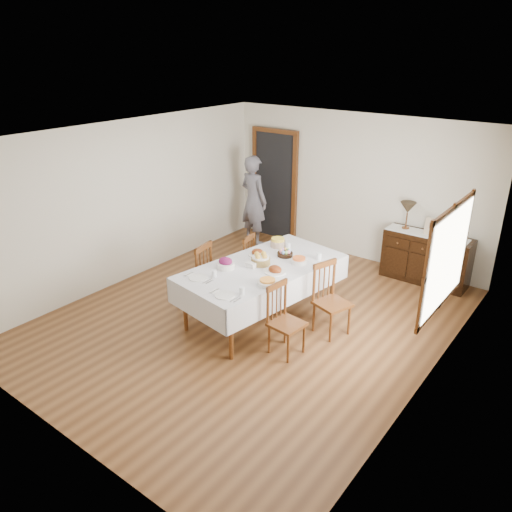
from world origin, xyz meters
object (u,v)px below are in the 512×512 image
Objects in this scene: person at (254,198)px; table_lamp at (408,208)px; chair_right_near at (284,319)px; dining_table at (262,272)px; sideboard at (426,258)px; chair_right_far at (330,298)px; chair_left_near at (197,275)px; chair_left_far at (242,262)px.

person is 4.06× the size of table_lamp.
chair_right_near is at bearing -95.15° from table_lamp.
dining_table is 2.98m from sideboard.
person is (-3.31, -0.34, 0.52)m from sideboard.
chair_right_near is 3.20m from sideboard.
chair_right_far is at bearing -9.42° from chair_right_near.
dining_table is at bearing 99.19° from chair_left_near.
chair_right_near is at bearing 143.67° from person.
chair_left_near is at bearing 124.22° from chair_right_far.
chair_right_near is 3.84m from person.
chair_left_near is 0.85m from chair_left_far.
dining_table is at bearing 60.16° from chair_right_near.
chair_left_near reaches higher than sideboard.
chair_right_far is at bearing 23.76° from dining_table.
dining_table is 0.97m from chair_left_far.
chair_left_far is 1.85m from chair_right_near.
chair_right_near is (0.73, -0.53, -0.25)m from dining_table.
sideboard reaches higher than dining_table.
chair_left_far is 0.69× the size of sideboard.
sideboard is 0.87m from table_lamp.
sideboard is 3.37m from person.
table_lamp is at bearing 127.69° from chair_left_far.
chair_left_near is 1.08× the size of chair_left_far.
person is at bearing -172.81° from table_lamp.
chair_left_near is at bearing 88.70° from chair_right_near.
dining_table is 2.53× the size of chair_right_far.
chair_left_far is 1.01× the size of chair_right_near.
chair_right_near is at bearing -102.62° from sideboard.
person is at bearing -174.14° from sideboard.
chair_left_near is 0.55× the size of person.
chair_left_near is 2.22× the size of table_lamp.
chair_left_near is 1.09× the size of chair_right_near.
table_lamp is at bearing -162.34° from person.
chair_left_far is 2.10m from person.
chair_right_far is (0.95, 0.25, -0.21)m from dining_table.
sideboard is at bearing 70.10° from dining_table.
chair_left_far is 3.04m from sideboard.
dining_table is at bearing -111.26° from table_lamp.
sideboard is at bearing 121.43° from chair_left_far.
dining_table is at bearing -118.95° from sideboard.
person reaches higher than chair_left_near.
person is at bearing -169.16° from chair_left_near.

